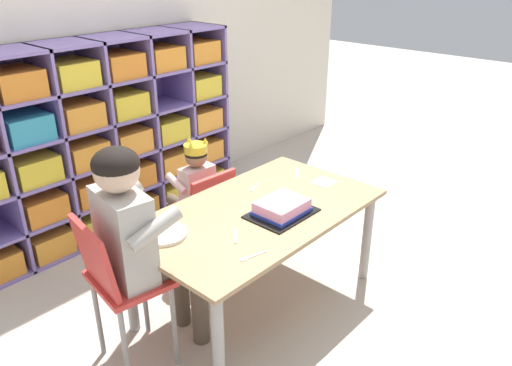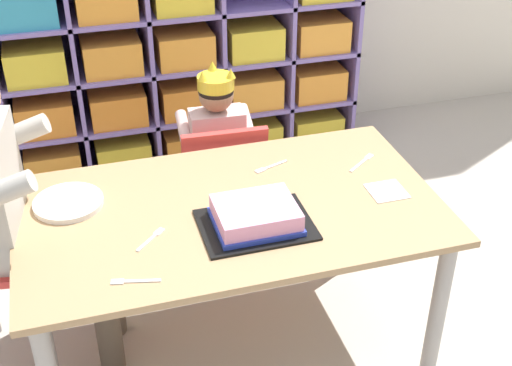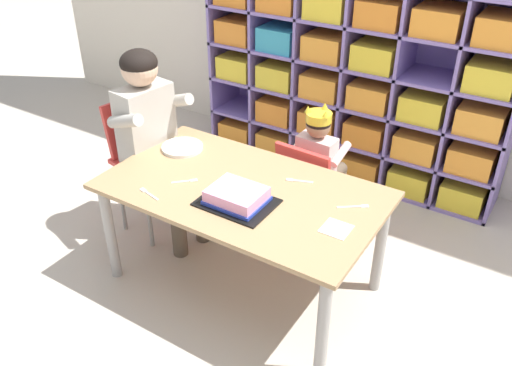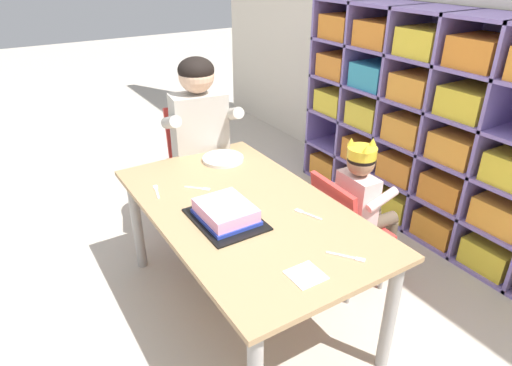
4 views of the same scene
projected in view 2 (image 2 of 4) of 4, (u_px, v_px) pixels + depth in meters
ground at (233, 341)px, 2.49m from camera, size 16.00×16.00×0.00m
storage_cubby_shelf at (147, 43)px, 3.25m from camera, size 2.03×0.37×1.31m
activity_table at (230, 226)px, 2.22m from camera, size 1.32×0.76×0.58m
classroom_chair_blue at (222, 178)px, 2.74m from camera, size 0.37×0.32×0.62m
child_with_crown at (216, 136)px, 2.76m from camera, size 0.30×0.31×0.80m
adult_helper_seated at (10, 191)px, 2.07m from camera, size 0.45×0.44×1.09m
birthday_cake_on_tray at (256, 217)px, 2.08m from camera, size 0.34×0.25×0.08m
paper_plate_stack at (68, 203)px, 2.19m from camera, size 0.22×0.22×0.02m
paper_napkin_square at (387, 191)px, 2.26m from camera, size 0.12×0.12×0.00m
fork_by_napkin at (132, 281)px, 1.88m from camera, size 0.13×0.05×0.00m
fork_scattered_mid_table at (269, 167)px, 2.38m from camera, size 0.13×0.06×0.00m
fork_near_cake_tray at (152, 238)px, 2.04m from camera, size 0.10×0.10×0.00m
fork_at_table_front_edge at (363, 162)px, 2.42m from camera, size 0.12×0.10×0.00m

